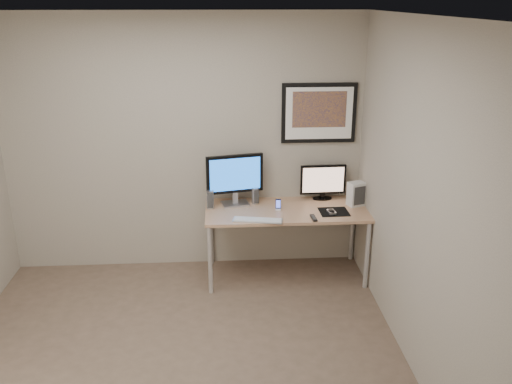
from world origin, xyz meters
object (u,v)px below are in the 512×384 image
(phone_dock, at_px, (278,204))
(keyboard, at_px, (258,220))
(framed_art, at_px, (319,113))
(monitor_tv, at_px, (323,181))
(desk, at_px, (286,215))
(speaker_left, at_px, (210,199))
(fan_unit, at_px, (356,194))
(speaker_right, at_px, (255,196))
(monitor_large, at_px, (235,178))

(phone_dock, distance_m, keyboard, 0.35)
(framed_art, bearing_deg, monitor_tv, -53.72)
(desk, height_order, speaker_left, speaker_left)
(monitor_tv, height_order, fan_unit, monitor_tv)
(desk, bearing_deg, speaker_left, 174.24)
(framed_art, relative_size, speaker_left, 3.99)
(monitor_tv, relative_size, fan_unit, 1.95)
(speaker_left, bearing_deg, fan_unit, -1.49)
(speaker_right, height_order, fan_unit, fan_unit)
(desk, distance_m, phone_dock, 0.15)
(desk, distance_m, speaker_right, 0.38)
(speaker_left, bearing_deg, desk, -6.69)
(desk, xyz_separation_m, phone_dock, (-0.08, -0.01, 0.12))
(monitor_tv, relative_size, keyboard, 1.01)
(phone_dock, relative_size, keyboard, 0.25)
(phone_dock, bearing_deg, speaker_left, 178.23)
(framed_art, height_order, keyboard, framed_art)
(speaker_left, bearing_deg, phone_dock, -8.52)
(fan_unit, bearing_deg, speaker_right, 153.09)
(phone_dock, bearing_deg, desk, 15.01)
(desk, xyz_separation_m, monitor_large, (-0.50, 0.15, 0.36))
(phone_dock, bearing_deg, keyboard, -124.12)
(speaker_right, bearing_deg, fan_unit, -24.96)
(framed_art, relative_size, keyboard, 1.60)
(phone_dock, bearing_deg, speaker_right, 144.87)
(speaker_right, xyz_separation_m, fan_unit, (1.01, -0.11, 0.04))
(speaker_left, relative_size, fan_unit, 0.78)
(keyboard, bearing_deg, speaker_right, 99.78)
(desk, relative_size, monitor_large, 2.81)
(fan_unit, bearing_deg, desk, 164.44)
(monitor_tv, relative_size, phone_dock, 4.08)
(desk, distance_m, keyboard, 0.42)
(speaker_right, bearing_deg, monitor_tv, -12.05)
(monitor_large, relative_size, monitor_tv, 1.21)
(speaker_left, relative_size, keyboard, 0.40)
(desk, xyz_separation_m, speaker_left, (-0.75, 0.08, 0.16))
(monitor_large, bearing_deg, framed_art, -0.14)
(desk, height_order, monitor_large, monitor_large)
(speaker_left, bearing_deg, keyboard, -39.14)
(phone_dock, bearing_deg, monitor_large, 164.04)
(monitor_tv, bearing_deg, framed_art, 124.20)
(monitor_large, relative_size, speaker_left, 3.02)
(monitor_large, relative_size, fan_unit, 2.35)
(keyboard, xyz_separation_m, fan_unit, (1.01, 0.34, 0.11))
(framed_art, relative_size, monitor_large, 1.32)
(speaker_left, height_order, phone_dock, speaker_left)
(framed_art, bearing_deg, keyboard, -137.02)
(monitor_tv, height_order, keyboard, monitor_tv)
(desk, distance_m, fan_unit, 0.74)
(monitor_large, distance_m, keyboard, 0.55)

